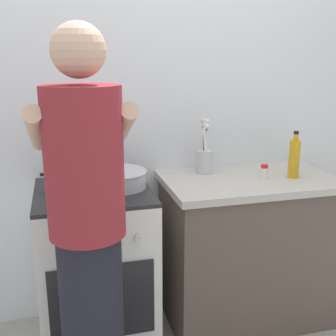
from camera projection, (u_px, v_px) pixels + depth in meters
name	position (u px, v px, depth m)	size (l,w,h in m)	color
back_wall	(176.00, 111.00, 2.56)	(3.20, 0.10, 2.50)	silver
countertop	(247.00, 249.00, 2.52)	(1.00, 0.60, 0.90)	brown
stove_range	(97.00, 268.00, 2.30)	(0.60, 0.62, 0.90)	white
pot	(65.00, 182.00, 2.14)	(0.24, 0.17, 0.11)	#38383D
mixing_bowl	(119.00, 178.00, 2.22)	(0.30, 0.30, 0.09)	#B7B7BC
utensil_crock	(205.00, 156.00, 2.48)	(0.10, 0.10, 0.33)	silver
spice_bottle	(264.00, 172.00, 2.38)	(0.04, 0.04, 0.08)	silver
oil_bottle	(294.00, 158.00, 2.38)	(0.06, 0.06, 0.27)	gold
person	(89.00, 242.00, 1.67)	(0.41, 0.50, 1.70)	black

